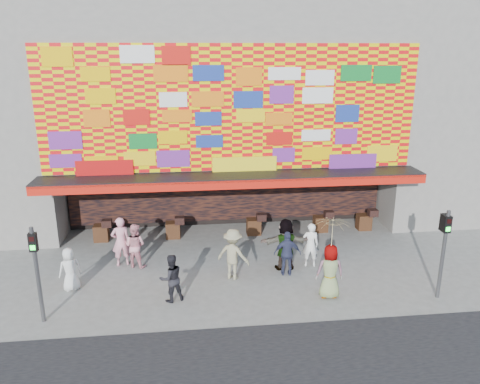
{
  "coord_description": "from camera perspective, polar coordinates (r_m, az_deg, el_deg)",
  "views": [
    {
      "loc": [
        -1.78,
        -14.31,
        7.76
      ],
      "look_at": [
        0.1,
        2.0,
        2.75
      ],
      "focal_mm": 35.0,
      "sensor_mm": 36.0,
      "label": 1
    }
  ],
  "objects": [
    {
      "name": "parasol",
      "position": [
        15.03,
        11.18,
        -5.02
      ],
      "size": [
        1.37,
        1.39,
        1.98
      ],
      "color": "#FFEFA0",
      "rests_on": "ground"
    },
    {
      "name": "ped_b",
      "position": [
        17.99,
        -14.33,
        -5.86
      ],
      "size": [
        0.78,
        0.61,
        1.89
      ],
      "primitive_type": "imported",
      "rotation": [
        0.0,
        0.0,
        3.4
      ],
      "color": "pink",
      "rests_on": "ground"
    },
    {
      "name": "ped_a",
      "position": [
        16.77,
        -20.03,
        -8.84
      ],
      "size": [
        0.87,
        0.75,
        1.5
      ],
      "primitive_type": "imported",
      "rotation": [
        0.0,
        0.0,
        3.59
      ],
      "color": "silver",
      "rests_on": "ground"
    },
    {
      "name": "ped_c",
      "position": [
        15.28,
        -8.39,
        -10.35
      ],
      "size": [
        0.93,
        0.83,
        1.59
      ],
      "primitive_type": "imported",
      "rotation": [
        0.0,
        0.0,
        3.5
      ],
      "color": "black",
      "rests_on": "ground"
    },
    {
      "name": "ped_h",
      "position": [
        17.59,
        8.57,
        -6.38
      ],
      "size": [
        0.67,
        0.49,
        1.69
      ],
      "primitive_type": "imported",
      "rotation": [
        0.0,
        0.0,
        3.0
      ],
      "color": "white",
      "rests_on": "ground"
    },
    {
      "name": "signal_right",
      "position": [
        16.2,
        23.64,
        -5.9
      ],
      "size": [
        0.22,
        0.2,
        3.0
      ],
      "color": "#59595B",
      "rests_on": "ground"
    },
    {
      "name": "ped_e",
      "position": [
        16.83,
        5.8,
        -7.47
      ],
      "size": [
        1.01,
        0.52,
        1.65
      ],
      "primitive_type": "imported",
      "rotation": [
        0.0,
        0.0,
        3.01
      ],
      "color": "#323757",
      "rests_on": "ground"
    },
    {
      "name": "ped_i",
      "position": [
        17.79,
        -12.68,
        -6.37
      ],
      "size": [
        1.0,
        0.91,
        1.68
      ],
      "primitive_type": "imported",
      "rotation": [
        0.0,
        0.0,
        2.72
      ],
      "color": "pink",
      "rests_on": "ground"
    },
    {
      "name": "ground",
      "position": [
        16.37,
        0.47,
        -11.33
      ],
      "size": [
        90.0,
        90.0,
        0.0
      ],
      "primitive_type": "plane",
      "color": "slate",
      "rests_on": "ground"
    },
    {
      "name": "ped_d",
      "position": [
        16.46,
        -0.86,
        -7.59
      ],
      "size": [
        1.37,
        1.18,
        1.84
      ],
      "primitive_type": "imported",
      "rotation": [
        0.0,
        0.0,
        2.62
      ],
      "color": "gray",
      "rests_on": "ground"
    },
    {
      "name": "signal_left",
      "position": [
        14.78,
        -23.6,
        -8.09
      ],
      "size": [
        0.22,
        0.2,
        3.0
      ],
      "color": "#59595B",
      "rests_on": "ground"
    },
    {
      "name": "shop_building",
      "position": [
        22.69,
        -2.07,
        10.56
      ],
      "size": [
        15.2,
        9.4,
        10.0
      ],
      "color": "gray",
      "rests_on": "ground"
    },
    {
      "name": "ped_g",
      "position": [
        15.56,
        10.91,
        -9.49
      ],
      "size": [
        0.93,
        0.65,
        1.81
      ],
      "primitive_type": "imported",
      "rotation": [
        0.0,
        0.0,
        3.06
      ],
      "color": "gray",
      "rests_on": "ground"
    },
    {
      "name": "ped_f",
      "position": [
        17.22,
        5.56,
        -6.35
      ],
      "size": [
        1.8,
        0.58,
        1.94
      ],
      "primitive_type": "imported",
      "rotation": [
        0.0,
        0.0,
        3.14
      ],
      "color": "gray",
      "rests_on": "ground"
    }
  ]
}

